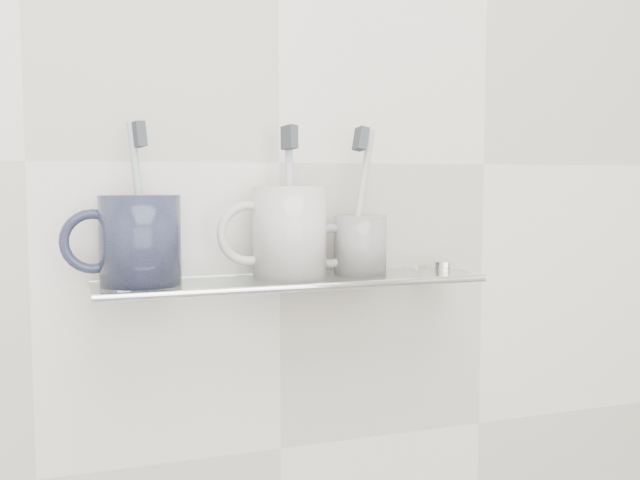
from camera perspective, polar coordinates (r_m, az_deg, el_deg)
name	(u,v)px	position (r m, az deg, el deg)	size (l,w,h in m)	color
wall_back	(279,163)	(0.97, -3.28, 6.19)	(2.50, 2.50, 0.00)	silver
shelf_glass	(293,281)	(0.92, -2.19, -3.31)	(0.50, 0.12, 0.01)	silver
shelf_rail	(306,287)	(0.87, -1.11, -3.81)	(0.01, 0.01, 0.50)	silver
bracket_left	(123,293)	(0.93, -15.49, -4.07)	(0.02, 0.02, 0.03)	silver
bracket_right	(422,278)	(1.05, 8.13, -2.99)	(0.02, 0.02, 0.03)	silver
mug_left	(140,240)	(0.89, -14.18, -0.01)	(0.10, 0.10, 0.11)	black
mug_left_handle	(93,241)	(0.88, -17.71, -0.11)	(0.08, 0.08, 0.01)	black
toothbrush_left	(140,202)	(0.88, -14.24, 3.00)	(0.01, 0.01, 0.19)	#A3B0BB
bristles_left	(138,134)	(0.88, -14.35, 8.19)	(0.01, 0.02, 0.03)	#353A40
mug_center	(290,232)	(0.92, -2.44, 0.62)	(0.10, 0.10, 0.12)	silver
mug_center_handle	(249,233)	(0.91, -5.71, 0.54)	(0.08, 0.08, 0.01)	silver
toothbrush_center	(290,200)	(0.92, -2.45, 3.22)	(0.01, 0.01, 0.19)	silver
bristles_center	(289,137)	(0.92, -2.47, 8.20)	(0.01, 0.02, 0.03)	#353A40
mug_right	(360,245)	(0.96, 3.24, -0.40)	(0.07, 0.07, 0.08)	silver
mug_right_handle	(331,246)	(0.94, 0.91, -0.48)	(0.06, 0.06, 0.01)	silver
toothbrush_right	(360,199)	(0.95, 3.25, 3.27)	(0.01, 0.01, 0.19)	#B8B1A5
bristles_right	(361,139)	(0.95, 3.28, 8.08)	(0.01, 0.02, 0.03)	#353A40
chrome_cap	(444,266)	(1.01, 9.92, -2.05)	(0.03, 0.03, 0.01)	silver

